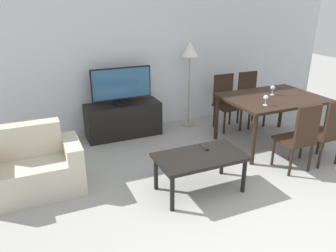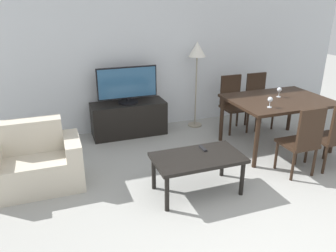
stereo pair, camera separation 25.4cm
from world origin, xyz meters
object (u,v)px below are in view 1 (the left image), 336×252
Objects in this scene: remote_primary at (204,147)px; tv_stand at (123,120)px; dining_chair_near at (299,136)px; tv at (121,86)px; coffee_table at (200,160)px; dining_chair_far at (250,97)px; dining_chair_near_right at (328,130)px; dining_chair_far_left at (226,100)px; dining_table at (272,102)px; floor_lamp at (190,56)px; armchair at (35,169)px; wine_glass_left at (273,88)px; wine_glass_center at (266,98)px.

tv_stand is at bearing 104.39° from remote_primary.
dining_chair_near reaches higher than tv_stand.
tv is 6.36× the size of remote_primary.
tv is at bearing 99.68° from coffee_table.
dining_chair_near_right is at bearing -90.00° from dining_chair_far.
dining_chair_far_left reaches higher than coffee_table.
dining_chair_far reaches higher than dining_table.
dining_chair_far_left is at bearing -34.47° from floor_lamp.
coffee_table is 0.21m from remote_primary.
coffee_table is (0.33, -1.96, -0.43)m from tv.
dining_chair_far_left is (1.71, -0.36, 0.23)m from tv_stand.
floor_lamp is 9.71× the size of remote_primary.
floor_lamp reaches higher than tv.
dining_chair_far_left is (-0.25, 0.84, -0.18)m from dining_table.
dining_table is (3.36, -0.00, 0.39)m from armchair.
dining_chair_near_right is 1.00m from wine_glass_left.
dining_chair_near is (1.71, -2.05, -0.34)m from tv.
wine_glass_center reaches higher than armchair.
floor_lamp is (-1.02, 2.04, 0.73)m from dining_chair_near_right.
dining_chair_far is 2.26m from remote_primary.
dining_chair_near reaches higher than remote_primary.
dining_table is 0.90m from dining_chair_near.
coffee_table is at bearing -130.66° from dining_chair_far_left.
remote_primary is (-1.49, -0.60, -0.21)m from dining_table.
tv_stand is 1.29× the size of dining_chair_near.
dining_chair_far is 1.00× the size of dining_chair_far_left.
floor_lamp is at bearing 104.27° from dining_chair_near.
coffee_table is (1.74, -0.75, 0.11)m from armchair.
floor_lamp reaches higher than tv_stand.
tv reaches higher than dining_chair_far_left.
tv reaches higher than dining_table.
armchair is at bearing -178.73° from wine_glass_left.
armchair is 1.13× the size of dining_chair_near.
dining_chair_far is (2.20, -0.36, 0.23)m from tv_stand.
floor_lamp is at bearing 68.21° from remote_primary.
tv_stand is at bearing 137.04° from dining_chair_near_right.
dining_table is at bearing 106.40° from dining_chair_near_right.
floor_lamp is 9.98× the size of wine_glass_center.
armchair is 3.01m from floor_lamp.
armchair is 1.03× the size of coffee_table.
tv is (-0.00, -0.00, 0.56)m from tv_stand.
dining_chair_near_right is at bearing -73.60° from dining_chair_far_left.
dining_table is 1.54× the size of dining_chair_far_left.
floor_lamp reaches higher than dining_chair_far.
remote_primary is (-1.74, -1.45, -0.03)m from dining_chair_far.
wine_glass_left is (0.30, 0.92, 0.36)m from dining_chair_near.
dining_chair_far reaches higher than wine_glass_left.
tv is at bearing 170.67° from dining_chair_far.
dining_table is 1.54× the size of dining_chair_near.
dining_chair_near_right reaches higher than remote_primary.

